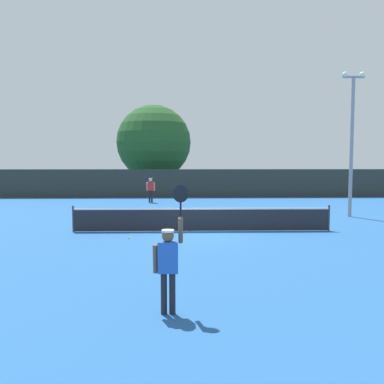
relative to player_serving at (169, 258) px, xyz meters
name	(u,v)px	position (x,y,z in m)	size (l,w,h in m)	color
ground_plane	(202,231)	(1.10, 9.13, -1.07)	(120.00, 120.00, 0.00)	#235693
tennis_net	(202,219)	(1.10, 9.13, -0.56)	(10.60, 0.08, 1.07)	#232328
perimeter_fence	(192,183)	(1.10, 24.75, 0.04)	(34.85, 0.12, 2.22)	#2D332D
player_serving	(169,258)	(0.00, 0.00, 0.00)	(0.67, 0.39, 2.46)	blue
player_receiving	(151,188)	(-1.86, 20.82, -0.04)	(0.57, 0.25, 1.68)	red
tennis_ball	(129,238)	(-1.70, 7.58, -1.04)	(0.07, 0.07, 0.07)	#CCE033
light_pole	(352,134)	(8.99, 13.37, 3.18)	(1.18, 0.28, 7.39)	gray
large_tree	(154,142)	(-2.21, 29.74, 3.46)	(6.66, 6.66, 7.86)	brown
parked_car_near	(212,183)	(3.16, 31.19, -0.29)	(2.40, 4.40, 1.69)	navy
parked_car_mid	(254,183)	(7.19, 31.33, -0.29)	(1.97, 4.23, 1.69)	white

